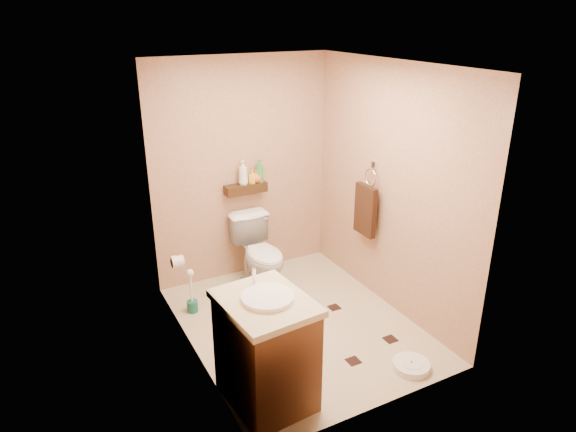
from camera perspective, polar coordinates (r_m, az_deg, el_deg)
ground at (r=5.02m, az=1.09°, el=-11.90°), size 2.50×2.50×0.00m
wall_back at (r=5.54m, az=-5.09°, el=5.06°), size 2.00×0.04×2.40m
wall_front at (r=3.52m, az=11.14°, el=-5.43°), size 2.00×0.04×2.40m
wall_left at (r=4.11m, az=-11.08°, el=-1.33°), size 0.04×2.50×2.40m
wall_right at (r=5.00m, az=11.29°, el=2.88°), size 0.04×2.50×2.40m
ceiling at (r=4.20m, az=1.34°, el=16.50°), size 2.00×2.50×0.02m
wall_shelf at (r=5.52m, az=-4.71°, el=3.07°), size 0.46×0.14×0.10m
floor_accents at (r=5.00m, az=2.03°, el=-12.06°), size 1.28×1.38×0.01m
toilet at (r=5.48m, az=-3.04°, el=-4.23°), size 0.44×0.76×0.77m
vanity at (r=3.94m, az=-2.45°, el=-14.59°), size 0.65×0.77×1.02m
bathroom_scale at (r=4.59m, az=13.53°, el=-15.85°), size 0.36×0.36×0.06m
toilet_brush at (r=5.21m, az=-10.65°, el=-8.83°), size 0.11×0.11×0.47m
towel_ring at (r=5.22m, az=8.64°, el=0.90°), size 0.12×0.30×0.76m
toilet_paper at (r=4.95m, az=-12.20°, el=-4.97°), size 0.12×0.11×0.12m
bottle_a at (r=5.46m, az=-5.02°, el=4.84°), size 0.14×0.14×0.26m
bottle_b at (r=5.52m, az=-3.93°, el=4.41°), size 0.09×0.09×0.15m
bottle_c at (r=5.53m, az=-3.57°, el=4.46°), size 0.16×0.16×0.14m
bottle_d at (r=5.53m, az=-3.21°, el=5.02°), size 0.13×0.13×0.25m
bottle_e at (r=5.55m, az=-3.11°, el=4.53°), size 0.09×0.09×0.14m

